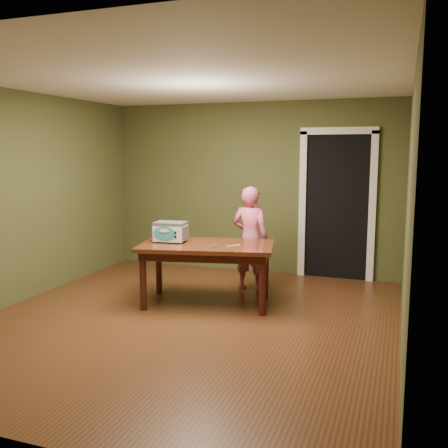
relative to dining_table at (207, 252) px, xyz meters
name	(u,v)px	position (x,y,z in m)	size (l,w,h in m)	color
floor	(186,320)	(0.01, -0.66, -0.65)	(5.00, 5.00, 0.00)	#523017
room_shell	(184,166)	(0.01, -0.66, 1.06)	(4.52, 5.02, 2.61)	#474F2A
doorway	(339,205)	(1.31, 2.12, 0.41)	(1.10, 0.66, 2.25)	black
dining_table	(207,252)	(0.00, 0.00, 0.00)	(1.75, 1.21, 0.75)	#3C1B0D
toy_oven	(171,231)	(-0.47, -0.02, 0.23)	(0.43, 0.31, 0.25)	#4C4F54
baking_pan	(214,246)	(0.15, -0.17, 0.11)	(0.10, 0.10, 0.02)	silver
spatula	(233,246)	(0.35, -0.02, 0.10)	(0.18, 0.03, 0.01)	#DDB960
child	(250,239)	(0.32, 0.76, 0.05)	(0.51, 0.34, 1.41)	#CC5477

